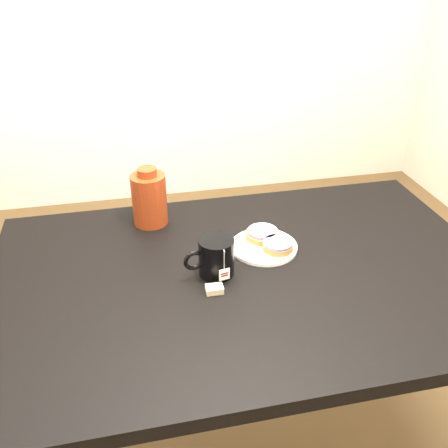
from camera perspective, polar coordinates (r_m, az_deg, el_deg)
The scene contains 8 objects.
ground_plane at distance 1.92m, azimuth 2.11°, elevation -23.86°, with size 4.00×4.00×0.00m, color brown.
table at distance 1.43m, azimuth 2.61°, elevation -8.10°, with size 1.40×0.90×0.75m.
plate at distance 1.48m, azimuth 4.59°, elevation -2.52°, with size 0.20×0.20×0.01m.
bagel_back at distance 1.51m, azimuth 4.43°, elevation -1.15°, with size 0.11×0.11×0.03m.
bagel_front at distance 1.46m, azimuth 6.17°, elevation -2.46°, with size 0.12×0.12×0.03m.
mug at distance 1.34m, azimuth -0.96°, elevation -3.77°, with size 0.15×0.11×0.11m.
teabag_pouch at distance 1.30m, azimuth -1.09°, elevation -7.46°, with size 0.04×0.03×0.02m, color #C6B793.
bagel_package at distance 1.59m, azimuth -8.54°, elevation 2.91°, with size 0.12×0.12×0.19m.
Camera 1 is at (-0.30, -1.08, 1.56)m, focal length 40.00 mm.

